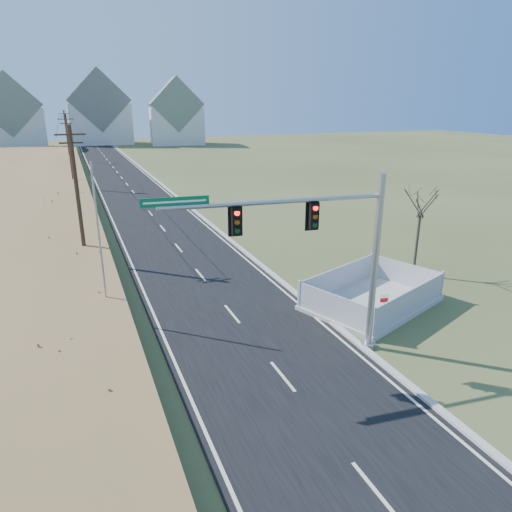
{
  "coord_description": "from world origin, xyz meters",
  "views": [
    {
      "loc": [
        -6.77,
        -15.91,
        10.23
      ],
      "look_at": [
        0.86,
        2.9,
        3.4
      ],
      "focal_mm": 32.0,
      "sensor_mm": 36.0,
      "label": 1
    }
  ],
  "objects_px": {
    "fence_enclosure": "(371,300)",
    "open_sign": "(384,300)",
    "flagpole": "(102,262)",
    "bare_tree": "(422,201)",
    "traffic_signal_mast": "(334,251)"
  },
  "relations": [
    {
      "from": "open_sign",
      "to": "flagpole",
      "type": "relative_size",
      "value": 0.09
    },
    {
      "from": "traffic_signal_mast",
      "to": "bare_tree",
      "type": "bearing_deg",
      "value": 38.48
    },
    {
      "from": "flagpole",
      "to": "bare_tree",
      "type": "relative_size",
      "value": 1.33
    },
    {
      "from": "traffic_signal_mast",
      "to": "fence_enclosure",
      "type": "relative_size",
      "value": 1.17
    },
    {
      "from": "fence_enclosure",
      "to": "open_sign",
      "type": "distance_m",
      "value": 0.64
    },
    {
      "from": "traffic_signal_mast",
      "to": "fence_enclosure",
      "type": "height_order",
      "value": "traffic_signal_mast"
    },
    {
      "from": "traffic_signal_mast",
      "to": "open_sign",
      "type": "height_order",
      "value": "traffic_signal_mast"
    },
    {
      "from": "fence_enclosure",
      "to": "bare_tree",
      "type": "bearing_deg",
      "value": 7.13
    },
    {
      "from": "traffic_signal_mast",
      "to": "bare_tree",
      "type": "relative_size",
      "value": 1.63
    },
    {
      "from": "open_sign",
      "to": "flagpole",
      "type": "distance_m",
      "value": 14.42
    },
    {
      "from": "traffic_signal_mast",
      "to": "fence_enclosure",
      "type": "xyz_separation_m",
      "value": [
        4.64,
        3.41,
        -4.34
      ]
    },
    {
      "from": "open_sign",
      "to": "bare_tree",
      "type": "height_order",
      "value": "bare_tree"
    },
    {
      "from": "open_sign",
      "to": "bare_tree",
      "type": "bearing_deg",
      "value": 43.26
    },
    {
      "from": "open_sign",
      "to": "bare_tree",
      "type": "xyz_separation_m",
      "value": [
        4.62,
        3.13,
        4.34
      ]
    },
    {
      "from": "fence_enclosure",
      "to": "flagpole",
      "type": "relative_size",
      "value": 1.04
    }
  ]
}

